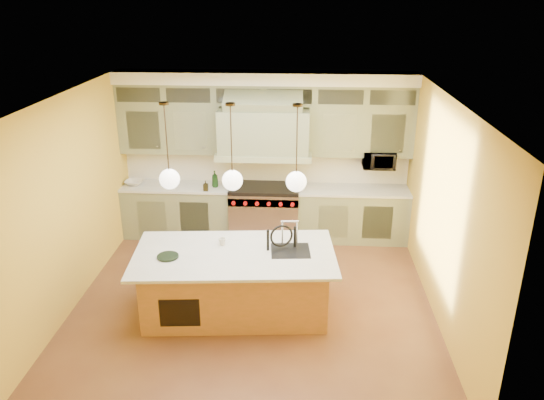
# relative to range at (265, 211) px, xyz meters

# --- Properties ---
(floor) EXTENTS (5.00, 5.00, 0.00)m
(floor) POSITION_rel_range_xyz_m (0.00, -2.14, -0.49)
(floor) COLOR brown
(floor) RESTS_ON ground
(ceiling) EXTENTS (5.00, 5.00, 0.00)m
(ceiling) POSITION_rel_range_xyz_m (0.00, -2.14, 2.41)
(ceiling) COLOR white
(ceiling) RESTS_ON wall_back
(wall_back) EXTENTS (5.00, 0.00, 5.00)m
(wall_back) POSITION_rel_range_xyz_m (0.00, 0.36, 0.96)
(wall_back) COLOR gold
(wall_back) RESTS_ON ground
(wall_front) EXTENTS (5.00, 0.00, 5.00)m
(wall_front) POSITION_rel_range_xyz_m (0.00, -4.64, 0.96)
(wall_front) COLOR gold
(wall_front) RESTS_ON ground
(wall_left) EXTENTS (0.00, 5.00, 5.00)m
(wall_left) POSITION_rel_range_xyz_m (-2.50, -2.14, 0.96)
(wall_left) COLOR gold
(wall_left) RESTS_ON ground
(wall_right) EXTENTS (0.00, 5.00, 5.00)m
(wall_right) POSITION_rel_range_xyz_m (2.50, -2.14, 0.96)
(wall_right) COLOR gold
(wall_right) RESTS_ON ground
(back_cabinetry) EXTENTS (5.00, 0.77, 2.90)m
(back_cabinetry) POSITION_rel_range_xyz_m (0.00, 0.09, 0.94)
(back_cabinetry) COLOR gray
(back_cabinetry) RESTS_ON floor
(range) EXTENTS (1.20, 0.74, 0.96)m
(range) POSITION_rel_range_xyz_m (0.00, 0.00, 0.00)
(range) COLOR silver
(range) RESTS_ON floor
(kitchen_island) EXTENTS (2.75, 1.60, 1.35)m
(kitchen_island) POSITION_rel_range_xyz_m (-0.22, -2.40, -0.02)
(kitchen_island) COLOR olive
(kitchen_island) RESTS_ON floor
(counter_stool) EXTENTS (0.56, 0.56, 1.26)m
(counter_stool) POSITION_rel_range_xyz_m (0.45, -2.41, 0.24)
(counter_stool) COLOR black
(counter_stool) RESTS_ON floor
(microwave) EXTENTS (0.54, 0.37, 0.30)m
(microwave) POSITION_rel_range_xyz_m (1.95, 0.11, 0.96)
(microwave) COLOR black
(microwave) RESTS_ON back_cabinetry
(oil_bottle_a) EXTENTS (0.13, 0.13, 0.29)m
(oil_bottle_a) POSITION_rel_range_xyz_m (-0.86, -0.02, 0.60)
(oil_bottle_a) COLOR black
(oil_bottle_a) RESTS_ON back_cabinetry
(oil_bottle_b) EXTENTS (0.08, 0.08, 0.18)m
(oil_bottle_b) POSITION_rel_range_xyz_m (-0.99, -0.22, 0.54)
(oil_bottle_b) COLOR black
(oil_bottle_b) RESTS_ON back_cabinetry
(fruit_bowl) EXTENTS (0.36, 0.36, 0.08)m
(fruit_bowl) POSITION_rel_range_xyz_m (-2.30, 0.01, 0.49)
(fruit_bowl) COLOR beige
(fruit_bowl) RESTS_ON back_cabinetry
(cup) EXTENTS (0.12, 0.12, 0.09)m
(cup) POSITION_rel_range_xyz_m (-0.41, -2.20, 0.48)
(cup) COLOR silver
(cup) RESTS_ON kitchen_island
(pendant_left) EXTENTS (0.26, 0.26, 1.11)m
(pendant_left) POSITION_rel_range_xyz_m (-1.02, -2.39, 1.46)
(pendant_left) COLOR #2D2319
(pendant_left) RESTS_ON ceiling
(pendant_center) EXTENTS (0.26, 0.26, 1.11)m
(pendant_center) POSITION_rel_range_xyz_m (-0.22, -2.39, 1.46)
(pendant_center) COLOR #2D2319
(pendant_center) RESTS_ON ceiling
(pendant_right) EXTENTS (0.26, 0.26, 1.11)m
(pendant_right) POSITION_rel_range_xyz_m (0.58, -2.39, 1.46)
(pendant_right) COLOR #2D2319
(pendant_right) RESTS_ON ceiling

